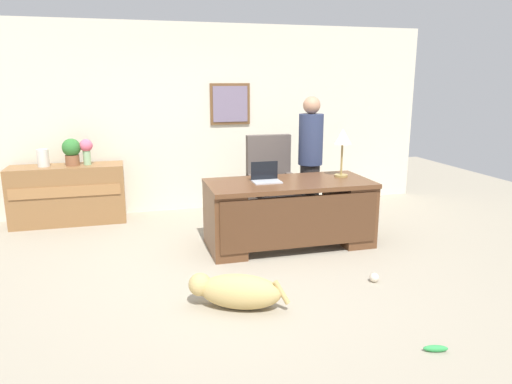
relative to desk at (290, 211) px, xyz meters
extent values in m
plane|color=#9E937F|center=(-0.71, -0.61, -0.42)|extent=(12.00, 12.00, 0.00)
cube|color=beige|center=(-0.71, 1.99, 0.93)|extent=(7.00, 0.12, 2.70)
cube|color=brown|center=(-0.28, 1.92, 1.14)|extent=(0.60, 0.03, 0.60)
cube|color=slate|center=(-0.28, 1.90, 1.14)|extent=(0.52, 0.01, 0.52)
cube|color=brown|center=(0.00, 0.03, 0.32)|extent=(1.90, 0.87, 0.05)
cube|color=brown|center=(-0.77, 0.03, -0.06)|extent=(0.36, 0.81, 0.72)
cube|color=brown|center=(0.77, 0.03, -0.06)|extent=(0.36, 0.81, 0.72)
cube|color=#4E2F1C|center=(0.00, -0.37, -0.03)|extent=(1.80, 0.04, 0.58)
cube|color=olive|center=(-2.60, 1.64, -0.02)|extent=(1.47, 0.48, 0.79)
cube|color=#A16F40|center=(-2.60, 1.40, 0.07)|extent=(1.37, 0.02, 0.14)
cube|color=#564C47|center=(0.05, 0.81, -0.05)|extent=(0.60, 0.58, 0.18)
cylinder|color=black|center=(0.05, 0.81, -0.28)|extent=(0.10, 0.10, 0.28)
cylinder|color=black|center=(0.05, 0.81, -0.40)|extent=(0.52, 0.52, 0.05)
cube|color=#564C47|center=(0.05, 1.05, 0.40)|extent=(0.60, 0.12, 0.73)
cube|color=#564C47|center=(-0.21, 0.81, 0.15)|extent=(0.08, 0.50, 0.22)
cube|color=#564C47|center=(0.31, 0.81, 0.15)|extent=(0.08, 0.50, 0.22)
cylinder|color=#262323|center=(0.55, 0.77, -0.01)|extent=(0.26, 0.26, 0.82)
cylinder|color=navy|center=(0.55, 0.77, 0.73)|extent=(0.32, 0.32, 0.66)
sphere|color=tan|center=(0.55, 0.77, 1.17)|extent=(0.23, 0.23, 0.23)
ellipsoid|color=tan|center=(-0.92, -1.38, -0.27)|extent=(0.77, 0.57, 0.30)
sphere|color=tan|center=(-1.24, -1.23, -0.23)|extent=(0.20, 0.20, 0.20)
cylinder|color=tan|center=(-0.60, -1.53, -0.25)|extent=(0.15, 0.10, 0.21)
cube|color=#B2B5BA|center=(-0.27, 0.04, 0.36)|extent=(0.32, 0.22, 0.01)
cube|color=black|center=(-0.27, 0.14, 0.47)|extent=(0.32, 0.01, 0.21)
cylinder|color=#9E8447|center=(0.70, 0.13, 0.36)|extent=(0.16, 0.16, 0.02)
cylinder|color=#9E8447|center=(0.70, 0.13, 0.56)|extent=(0.02, 0.02, 0.37)
cone|color=silver|center=(0.70, 0.13, 0.83)|extent=(0.22, 0.22, 0.18)
cylinder|color=#93C08C|center=(-2.32, 1.64, 0.47)|extent=(0.10, 0.10, 0.19)
sphere|color=#EA6280|center=(-2.32, 1.64, 0.63)|extent=(0.17, 0.17, 0.17)
cylinder|color=silver|center=(-2.86, 1.64, 0.49)|extent=(0.15, 0.15, 0.23)
cylinder|color=brown|center=(-2.50, 1.64, 0.44)|extent=(0.18, 0.18, 0.14)
sphere|color=#337833|center=(-2.50, 1.64, 0.61)|extent=(0.24, 0.24, 0.24)
sphere|color=beige|center=(0.46, -1.20, -0.38)|extent=(0.09, 0.09, 0.09)
ellipsoid|color=green|center=(0.29, -2.40, -0.40)|extent=(0.19, 0.10, 0.05)
camera|label=1|loc=(-1.76, -5.00, 1.49)|focal=33.07mm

